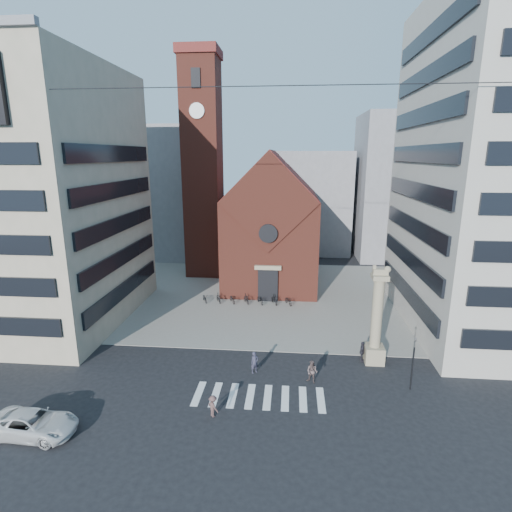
{
  "coord_description": "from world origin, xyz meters",
  "views": [
    {
      "loc": [
        2.66,
        -28.98,
        17.4
      ],
      "look_at": [
        -0.65,
        8.0,
        7.95
      ],
      "focal_mm": 28.0,
      "sensor_mm": 36.0,
      "label": 1
    }
  ],
  "objects_px": {
    "pedestrian_1": "(312,372)",
    "pedestrian_2": "(362,352)",
    "traffic_light": "(413,362)",
    "pedestrian_0": "(255,362)",
    "white_car": "(33,424)",
    "lion_column": "(376,325)",
    "scooter_0": "(205,298)"
  },
  "relations": [
    {
      "from": "traffic_light",
      "to": "pedestrian_2",
      "type": "relative_size",
      "value": 2.35
    },
    {
      "from": "lion_column",
      "to": "pedestrian_2",
      "type": "distance_m",
      "value": 2.74
    },
    {
      "from": "pedestrian_1",
      "to": "scooter_0",
      "type": "distance_m",
      "value": 20.6
    },
    {
      "from": "lion_column",
      "to": "pedestrian_2",
      "type": "xyz_separation_m",
      "value": [
        -1.01,
        0.0,
        -2.54
      ]
    },
    {
      "from": "lion_column",
      "to": "traffic_light",
      "type": "relative_size",
      "value": 2.02
    },
    {
      "from": "traffic_light",
      "to": "lion_column",
      "type": "bearing_deg",
      "value": 116.46
    },
    {
      "from": "pedestrian_2",
      "to": "scooter_0",
      "type": "bearing_deg",
      "value": 67.61
    },
    {
      "from": "traffic_light",
      "to": "white_car",
      "type": "xyz_separation_m",
      "value": [
        -25.48,
        -7.38,
        -1.51
      ]
    },
    {
      "from": "pedestrian_1",
      "to": "scooter_0",
      "type": "height_order",
      "value": "pedestrian_1"
    },
    {
      "from": "traffic_light",
      "to": "pedestrian_0",
      "type": "relative_size",
      "value": 2.35
    },
    {
      "from": "pedestrian_1",
      "to": "pedestrian_2",
      "type": "relative_size",
      "value": 1.01
    },
    {
      "from": "white_car",
      "to": "pedestrian_0",
      "type": "xyz_separation_m",
      "value": [
        13.4,
        8.73,
        0.14
      ]
    },
    {
      "from": "lion_column",
      "to": "pedestrian_1",
      "type": "relative_size",
      "value": 4.67
    },
    {
      "from": "pedestrian_2",
      "to": "scooter_0",
      "type": "relative_size",
      "value": 0.98
    },
    {
      "from": "lion_column",
      "to": "white_car",
      "type": "xyz_separation_m",
      "value": [
        -23.48,
        -11.38,
        -2.68
      ]
    },
    {
      "from": "traffic_light",
      "to": "pedestrian_1",
      "type": "distance_m",
      "value": 7.58
    },
    {
      "from": "traffic_light",
      "to": "white_car",
      "type": "height_order",
      "value": "traffic_light"
    },
    {
      "from": "pedestrian_0",
      "to": "pedestrian_1",
      "type": "relative_size",
      "value": 0.98
    },
    {
      "from": "traffic_light",
      "to": "white_car",
      "type": "distance_m",
      "value": 26.56
    },
    {
      "from": "lion_column",
      "to": "pedestrian_2",
      "type": "relative_size",
      "value": 4.74
    },
    {
      "from": "lion_column",
      "to": "traffic_light",
      "type": "xyz_separation_m",
      "value": [
        1.99,
        -4.0,
        -1.17
      ]
    },
    {
      "from": "pedestrian_0",
      "to": "pedestrian_2",
      "type": "xyz_separation_m",
      "value": [
        9.08,
        2.64,
        0.0
      ]
    },
    {
      "from": "white_car",
      "to": "lion_column",
      "type": "bearing_deg",
      "value": -61.69
    },
    {
      "from": "pedestrian_0",
      "to": "scooter_0",
      "type": "xyz_separation_m",
      "value": [
        -7.53,
        15.55,
        -0.37
      ]
    },
    {
      "from": "pedestrian_0",
      "to": "lion_column",
      "type": "bearing_deg",
      "value": -20.49
    },
    {
      "from": "white_car",
      "to": "pedestrian_2",
      "type": "bearing_deg",
      "value": -60.69
    },
    {
      "from": "traffic_light",
      "to": "pedestrian_2",
      "type": "height_order",
      "value": "traffic_light"
    },
    {
      "from": "scooter_0",
      "to": "pedestrian_0",
      "type": "bearing_deg",
      "value": -89.03
    },
    {
      "from": "pedestrian_1",
      "to": "pedestrian_2",
      "type": "xyz_separation_m",
      "value": [
        4.45,
        3.72,
        -0.01
      ]
    },
    {
      "from": "pedestrian_0",
      "to": "pedestrian_2",
      "type": "bearing_deg",
      "value": -18.94
    },
    {
      "from": "white_car",
      "to": "pedestrian_1",
      "type": "distance_m",
      "value": 19.58
    },
    {
      "from": "traffic_light",
      "to": "pedestrian_0",
      "type": "height_order",
      "value": "traffic_light"
    }
  ]
}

